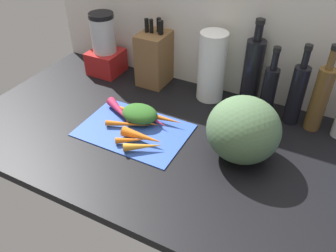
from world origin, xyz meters
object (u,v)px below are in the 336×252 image
(blender_appliance, at_px, (105,48))
(bottle_3, at_px, (320,98))
(carrot_1, at_px, (143,121))
(bottle_1, at_px, (269,89))
(bottle_2, at_px, (297,93))
(knife_block, at_px, (155,57))
(carrot_5, at_px, (131,140))
(carrot_7, at_px, (142,137))
(carrot_3, at_px, (134,112))
(carrot_8, at_px, (120,111))
(paper_towel_roll, at_px, (212,67))
(carrot_6, at_px, (129,124))
(cutting_board, at_px, (134,130))
(bottle_0, at_px, (252,72))
(carrot_2, at_px, (143,146))
(carrot_0, at_px, (154,120))
(carrot_4, at_px, (160,118))
(winter_squash, at_px, (243,130))

(blender_appliance, relative_size, bottle_3, 0.85)
(carrot_1, bearing_deg, bottle_1, 37.64)
(bottle_2, bearing_deg, knife_block, 177.08)
(carrot_5, distance_m, carrot_7, 0.04)
(bottle_3, bearing_deg, bottle_1, 176.40)
(carrot_1, height_order, bottle_1, bottle_1)
(carrot_5, relative_size, bottle_1, 0.38)
(carrot_5, height_order, knife_block, knife_block)
(carrot_3, relative_size, carrot_8, 0.88)
(carrot_3, height_order, paper_towel_roll, paper_towel_roll)
(carrot_6, relative_size, paper_towel_roll, 0.61)
(cutting_board, bearing_deg, carrot_7, -35.29)
(carrot_6, xyz_separation_m, bottle_0, (0.33, 0.36, 0.12))
(carrot_2, bearing_deg, bottle_1, 53.47)
(blender_appliance, bearing_deg, carrot_5, -46.18)
(carrot_0, bearing_deg, carrot_1, -137.40)
(bottle_0, distance_m, bottle_1, 0.09)
(carrot_4, height_order, bottle_1, bottle_1)
(carrot_2, height_order, carrot_5, carrot_2)
(carrot_1, xyz_separation_m, winter_squash, (0.36, 0.01, 0.08))
(blender_appliance, distance_m, bottle_1, 0.72)
(carrot_2, bearing_deg, bottle_2, 45.04)
(carrot_4, relative_size, winter_squash, 0.77)
(bottle_0, bearing_deg, bottle_1, -25.90)
(carrot_6, distance_m, bottle_2, 0.60)
(winter_squash, bearing_deg, carrot_5, -161.05)
(carrot_3, xyz_separation_m, bottle_3, (0.60, 0.23, 0.11))
(winter_squash, bearing_deg, carrot_3, 176.11)
(bottle_1, xyz_separation_m, bottle_2, (0.10, -0.01, 0.01))
(carrot_1, bearing_deg, blender_appliance, 142.04)
(carrot_4, xyz_separation_m, carrot_5, (-0.03, -0.15, -0.00))
(carrot_1, height_order, knife_block, knife_block)
(cutting_board, bearing_deg, blender_appliance, 136.92)
(carrot_8, bearing_deg, paper_towel_roll, 49.09)
(carrot_1, bearing_deg, carrot_7, -62.29)
(carrot_1, height_order, blender_appliance, blender_appliance)
(bottle_0, xyz_separation_m, bottle_1, (0.08, -0.04, -0.03))
(carrot_8, distance_m, bottle_0, 0.52)
(carrot_4, xyz_separation_m, bottle_1, (0.32, 0.24, 0.08))
(carrot_2, relative_size, bottle_1, 0.48)
(carrot_8, height_order, blender_appliance, blender_appliance)
(carrot_0, xyz_separation_m, bottle_1, (0.34, 0.26, 0.08))
(carrot_5, height_order, bottle_3, bottle_3)
(carrot_5, bearing_deg, carrot_0, 83.64)
(carrot_2, height_order, carrot_4, carrot_4)
(carrot_4, xyz_separation_m, winter_squash, (0.31, -0.03, 0.08))
(carrot_7, bearing_deg, carrot_5, -137.48)
(carrot_7, height_order, bottle_3, bottle_3)
(carrot_1, distance_m, carrot_5, 0.11)
(carrot_5, bearing_deg, winter_squash, 18.95)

